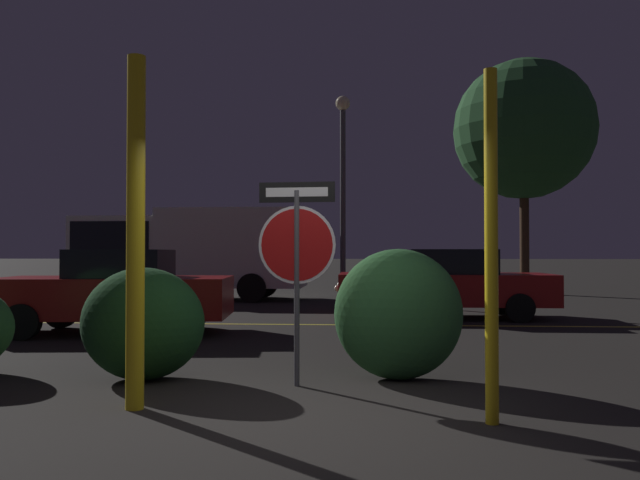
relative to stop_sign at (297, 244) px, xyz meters
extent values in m
plane|color=black|center=(0.17, -1.37, -1.53)|extent=(260.00, 260.00, 0.00)
cube|color=gold|center=(0.17, 5.68, -1.53)|extent=(41.88, 0.12, 0.01)
cylinder|color=#4C4C51|center=(0.00, 0.00, -0.47)|extent=(0.06, 0.06, 2.12)
cylinder|color=white|center=(0.00, 0.00, -0.01)|extent=(0.85, 0.07, 0.85)
cylinder|color=#B71414|center=(0.00, 0.00, -0.01)|extent=(0.79, 0.08, 0.79)
cube|color=black|center=(0.00, 0.00, 0.57)|extent=(0.83, 0.09, 0.22)
cube|color=white|center=(0.00, 0.00, 0.57)|extent=(0.68, 0.08, 0.10)
cylinder|color=yellow|center=(-1.39, -1.09, 0.11)|extent=(0.17, 0.17, 3.28)
cylinder|color=yellow|center=(1.80, -1.38, -0.03)|extent=(0.11, 0.11, 3.01)
ellipsoid|color=#19421E|center=(-1.77, 0.21, -0.90)|extent=(1.40, 1.08, 1.27)
ellipsoid|color=#2D6633|center=(1.12, 0.40, -0.79)|extent=(1.46, 0.87, 1.48)
cube|color=maroon|center=(-3.68, 4.13, -0.88)|extent=(4.19, 2.06, 0.70)
cube|color=black|center=(-3.56, 4.14, -0.29)|extent=(1.74, 1.61, 0.49)
cylinder|color=black|center=(-4.86, 3.20, -1.23)|extent=(0.62, 0.25, 0.60)
cylinder|color=black|center=(-5.01, 4.84, -1.23)|extent=(0.62, 0.25, 0.60)
cylinder|color=black|center=(-2.36, 3.42, -1.23)|extent=(0.62, 0.25, 0.60)
cylinder|color=black|center=(-2.50, 5.06, -1.23)|extent=(0.62, 0.25, 0.60)
sphere|color=#F4EFCC|center=(-5.78, 4.48, -0.85)|extent=(0.14, 0.14, 0.14)
cube|color=maroon|center=(2.55, 7.22, -0.90)|extent=(4.63, 1.89, 0.67)
cube|color=black|center=(2.69, 7.22, -0.29)|extent=(1.86, 1.61, 0.54)
cylinder|color=black|center=(1.11, 6.35, -1.23)|extent=(0.60, 0.21, 0.60)
cylinder|color=black|center=(1.13, 8.12, -1.23)|extent=(0.60, 0.21, 0.60)
cylinder|color=black|center=(3.98, 6.32, -1.23)|extent=(0.60, 0.21, 0.60)
cylinder|color=black|center=(3.99, 8.09, -1.23)|extent=(0.60, 0.21, 0.60)
sphere|color=#F4EFCC|center=(0.21, 6.67, -0.86)|extent=(0.14, 0.14, 0.14)
sphere|color=#F4EFCC|center=(0.22, 7.82, -0.86)|extent=(0.14, 0.14, 0.14)
cube|color=silver|center=(-6.65, 12.18, -0.07)|extent=(2.68, 2.11, 2.13)
cube|color=black|center=(-6.65, 12.18, 0.36)|extent=(2.42, 2.15, 0.94)
cube|color=silver|center=(-3.16, 12.13, 0.04)|extent=(4.36, 2.27, 2.36)
cylinder|color=black|center=(-6.60, 11.12, -1.11)|extent=(0.84, 0.29, 0.84)
cylinder|color=black|center=(-6.56, 13.24, -1.11)|extent=(0.84, 0.29, 0.84)
cylinder|color=black|center=(-2.41, 11.06, -1.11)|extent=(0.84, 0.29, 0.84)
cylinder|color=black|center=(-2.38, 13.17, -1.11)|extent=(0.84, 0.29, 0.84)
cylinder|color=#4C4C51|center=(0.20, 11.46, 1.27)|extent=(0.16, 0.16, 5.61)
sphere|color=#F9E5B2|center=(0.20, 11.46, 4.29)|extent=(0.43, 0.43, 0.43)
cylinder|color=#422D1E|center=(6.48, 15.55, 0.47)|extent=(0.32, 0.32, 4.01)
sphere|color=#235128|center=(6.48, 15.55, 4.25)|extent=(4.91, 4.91, 4.91)
camera|label=1|loc=(0.68, -6.74, -0.09)|focal=35.00mm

